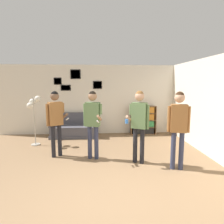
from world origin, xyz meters
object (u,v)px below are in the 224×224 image
person_player_foreground_left (55,116)px  bookshelf (143,120)px  couch (74,129)px  bottle_on_floor (53,139)px  person_player_foreground_center (93,117)px  drinking_cup (145,105)px  person_spectator_near_bookshelf (179,122)px  floor_lamp (34,107)px  person_watcher_holding_cup (139,119)px

person_player_foreground_left → bookshelf: bearing=38.6°
couch → bottle_on_floor: size_ratio=5.97×
couch → bookshelf: bearing=4.2°
person_player_foreground_center → person_player_foreground_left: bearing=167.5°
couch → person_player_foreground_left: 2.28m
drinking_cup → person_spectator_near_bookshelf: bearing=-89.8°
floor_lamp → bottle_on_floor: size_ratio=5.59×
couch → floor_lamp: (-1.12, -1.02, 0.96)m
bookshelf → bottle_on_floor: bookshelf is taller
floor_lamp → drinking_cup: size_ratio=14.23×
person_player_foreground_center → person_watcher_holding_cup: size_ratio=0.99×
couch → bottle_on_floor: (-0.65, -0.69, -0.18)m
person_spectator_near_bookshelf → bottle_on_floor: 4.30m
person_watcher_holding_cup → person_player_foreground_left: bearing=164.6°
person_player_foreground_center → couch: bearing=108.6°
bookshelf → person_player_foreground_center: 3.22m
couch → person_spectator_near_bookshelf: bearing=-48.7°
floor_lamp → person_player_foreground_center: bearing=-34.7°
bookshelf → bottle_on_floor: bearing=-165.1°
person_player_foreground_center → bottle_on_floor: 2.40m
bookshelf → person_player_foreground_center: person_player_foreground_center is taller
person_spectator_near_bookshelf → drinking_cup: person_spectator_near_bookshelf is taller
person_spectator_near_bookshelf → drinking_cup: 3.33m
drinking_cup → person_watcher_holding_cup: bearing=-105.5°
person_player_foreground_left → person_spectator_near_bookshelf: person_spectator_near_bookshelf is taller
floor_lamp → bottle_on_floor: (0.47, 0.32, -1.14)m
person_player_foreground_left → person_player_foreground_center: (1.00, -0.22, 0.01)m
floor_lamp → bookshelf: bearing=17.7°
bookshelf → drinking_cup: drinking_cup is taller
person_player_foreground_left → drinking_cup: size_ratio=15.87×
person_watcher_holding_cup → bottle_on_floor: size_ratio=6.33×
bottle_on_floor → floor_lamp: bearing=-145.3°
person_watcher_holding_cup → floor_lamp: bearing=151.0°
bookshelf → person_watcher_holding_cup: size_ratio=0.61×
floor_lamp → person_player_foreground_left: 1.43m
person_player_foreground_left → person_spectator_near_bookshelf: 3.13m
couch → person_watcher_holding_cup: person_watcher_holding_cup is taller
person_spectator_near_bookshelf → person_player_foreground_left: bearing=161.0°
person_player_foreground_center → person_watcher_holding_cup: person_watcher_holding_cup is taller
bookshelf → drinking_cup: (0.04, -0.00, 0.61)m
person_watcher_holding_cup → drinking_cup: 3.01m
bottle_on_floor → drinking_cup: size_ratio=2.55×
floor_lamp → person_player_foreground_left: (0.91, -1.10, -0.14)m
person_player_foreground_left → bottle_on_floor: (-0.44, 1.42, -1.00)m
bookshelf → floor_lamp: floor_lamp is taller
person_player_foreground_left → person_spectator_near_bookshelf: size_ratio=0.99×
drinking_cup → couch: bearing=-175.8°
person_player_foreground_left → bottle_on_floor: bearing=107.2°
couch → person_player_foreground_center: (0.79, -2.33, 0.83)m
floor_lamp → person_spectator_near_bookshelf: 4.41m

